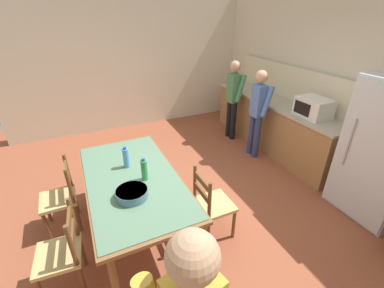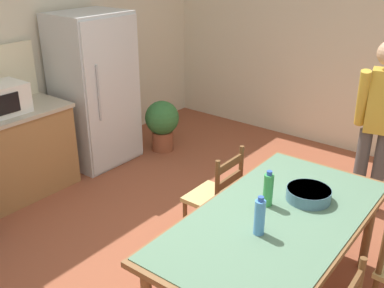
{
  "view_description": "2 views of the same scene",
  "coord_description": "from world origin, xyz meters",
  "px_view_note": "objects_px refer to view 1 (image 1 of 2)",
  "views": [
    {
      "loc": [
        2.5,
        -1.12,
        2.46
      ],
      "look_at": [
        -0.17,
        0.1,
        0.91
      ],
      "focal_mm": 24.0,
      "sensor_mm": 36.0,
      "label": 1
    },
    {
      "loc": [
        -2.34,
        -1.9,
        2.46
      ],
      "look_at": [
        0.04,
        -0.03,
        1.13
      ],
      "focal_mm": 42.0,
      "sensor_mm": 36.0,
      "label": 2
    }
  ],
  "objects_px": {
    "chair_side_far_right": "(212,204)",
    "chair_side_near_left": "(61,197)",
    "bottle_off_centre": "(144,170)",
    "serving_bowl": "(132,193)",
    "person_at_counter": "(258,110)",
    "person_at_sink": "(233,97)",
    "dining_table": "(133,183)",
    "bottle_near_centre": "(126,158)",
    "microwave": "(313,108)",
    "chair_side_near_right": "(62,253)"
  },
  "relations": [
    {
      "from": "dining_table",
      "to": "microwave",
      "type": "bearing_deg",
      "value": 94.81
    },
    {
      "from": "chair_side_near_right",
      "to": "person_at_sink",
      "type": "distance_m",
      "value": 3.96
    },
    {
      "from": "bottle_off_centre",
      "to": "chair_side_far_right",
      "type": "xyz_separation_m",
      "value": [
        0.34,
        0.67,
        -0.46
      ]
    },
    {
      "from": "dining_table",
      "to": "bottle_near_centre",
      "type": "bearing_deg",
      "value": -179.47
    },
    {
      "from": "bottle_off_centre",
      "to": "chair_side_near_right",
      "type": "xyz_separation_m",
      "value": [
        0.35,
        -0.92,
        -0.46
      ]
    },
    {
      "from": "serving_bowl",
      "to": "chair_side_near_right",
      "type": "distance_m",
      "value": 0.83
    },
    {
      "from": "microwave",
      "to": "bottle_near_centre",
      "type": "xyz_separation_m",
      "value": [
        0.0,
        -2.96,
        -0.18
      ]
    },
    {
      "from": "dining_table",
      "to": "chair_side_near_right",
      "type": "distance_m",
      "value": 0.95
    },
    {
      "from": "microwave",
      "to": "dining_table",
      "type": "height_order",
      "value": "microwave"
    },
    {
      "from": "dining_table",
      "to": "chair_side_far_right",
      "type": "relative_size",
      "value": 2.16
    },
    {
      "from": "serving_bowl",
      "to": "bottle_off_centre",
      "type": "bearing_deg",
      "value": 141.01
    },
    {
      "from": "bottle_near_centre",
      "to": "bottle_off_centre",
      "type": "xyz_separation_m",
      "value": [
        0.34,
        0.13,
        0.0
      ]
    },
    {
      "from": "dining_table",
      "to": "bottle_off_centre",
      "type": "bearing_deg",
      "value": 52.72
    },
    {
      "from": "microwave",
      "to": "chair_side_far_right",
      "type": "distance_m",
      "value": 2.35
    },
    {
      "from": "dining_table",
      "to": "chair_side_near_left",
      "type": "height_order",
      "value": "chair_side_near_left"
    },
    {
      "from": "bottle_off_centre",
      "to": "chair_side_near_left",
      "type": "relative_size",
      "value": 0.3
    },
    {
      "from": "chair_side_near_left",
      "to": "person_at_counter",
      "type": "xyz_separation_m",
      "value": [
        -0.51,
        3.24,
        0.45
      ]
    },
    {
      "from": "chair_side_near_left",
      "to": "chair_side_far_right",
      "type": "relative_size",
      "value": 1.0
    },
    {
      "from": "person_at_sink",
      "to": "bottle_off_centre",
      "type": "bearing_deg",
      "value": -141.4
    },
    {
      "from": "dining_table",
      "to": "person_at_counter",
      "type": "xyz_separation_m",
      "value": [
        -0.94,
        2.44,
        0.18
      ]
    },
    {
      "from": "bottle_near_centre",
      "to": "person_at_counter",
      "type": "relative_size",
      "value": 0.17
    },
    {
      "from": "dining_table",
      "to": "chair_side_far_right",
      "type": "distance_m",
      "value": 0.95
    },
    {
      "from": "chair_side_near_right",
      "to": "chair_side_near_left",
      "type": "bearing_deg",
      "value": -175.56
    },
    {
      "from": "chair_side_near_right",
      "to": "dining_table",
      "type": "bearing_deg",
      "value": 123.52
    },
    {
      "from": "dining_table",
      "to": "bottle_off_centre",
      "type": "relative_size",
      "value": 7.28
    },
    {
      "from": "microwave",
      "to": "chair_side_near_left",
      "type": "distance_m",
      "value": 3.82
    },
    {
      "from": "chair_side_near_left",
      "to": "bottle_off_centre",
      "type": "bearing_deg",
      "value": 58.14
    },
    {
      "from": "chair_side_near_right",
      "to": "chair_side_far_right",
      "type": "distance_m",
      "value": 1.59
    },
    {
      "from": "chair_side_near_left",
      "to": "chair_side_far_right",
      "type": "bearing_deg",
      "value": 59.49
    },
    {
      "from": "bottle_off_centre",
      "to": "person_at_counter",
      "type": "distance_m",
      "value": 2.53
    },
    {
      "from": "chair_side_far_right",
      "to": "chair_side_near_left",
      "type": "bearing_deg",
      "value": 61.39
    },
    {
      "from": "bottle_near_centre",
      "to": "chair_side_near_right",
      "type": "xyz_separation_m",
      "value": [
        0.69,
        -0.79,
        -0.46
      ]
    },
    {
      "from": "microwave",
      "to": "serving_bowl",
      "type": "bearing_deg",
      "value": -78.95
    },
    {
      "from": "chair_side_near_right",
      "to": "bottle_near_centre",
      "type": "bearing_deg",
      "value": 135.24
    },
    {
      "from": "microwave",
      "to": "chair_side_far_right",
      "type": "xyz_separation_m",
      "value": [
        0.68,
        -2.16,
        -0.65
      ]
    },
    {
      "from": "chair_side_near_right",
      "to": "microwave",
      "type": "bearing_deg",
      "value": 104.47
    },
    {
      "from": "bottle_off_centre",
      "to": "person_at_counter",
      "type": "height_order",
      "value": "person_at_counter"
    },
    {
      "from": "person_at_counter",
      "to": "chair_side_near_left",
      "type": "bearing_deg",
      "value": -171.07
    },
    {
      "from": "serving_bowl",
      "to": "microwave",
      "type": "bearing_deg",
      "value": 101.05
    },
    {
      "from": "serving_bowl",
      "to": "dining_table",
      "type": "bearing_deg",
      "value": 168.07
    },
    {
      "from": "dining_table",
      "to": "bottle_near_centre",
      "type": "xyz_separation_m",
      "value": [
        -0.24,
        -0.0,
        0.2
      ]
    },
    {
      "from": "bottle_off_centre",
      "to": "chair_side_near_left",
      "type": "xyz_separation_m",
      "value": [
        -0.53,
        -0.93,
        -0.46
      ]
    },
    {
      "from": "chair_side_near_right",
      "to": "person_at_counter",
      "type": "distance_m",
      "value": 3.55
    },
    {
      "from": "microwave",
      "to": "serving_bowl",
      "type": "height_order",
      "value": "microwave"
    },
    {
      "from": "chair_side_near_left",
      "to": "person_at_sink",
      "type": "height_order",
      "value": "person_at_sink"
    },
    {
      "from": "chair_side_near_left",
      "to": "chair_side_far_right",
      "type": "distance_m",
      "value": 1.82
    },
    {
      "from": "serving_bowl",
      "to": "person_at_counter",
      "type": "xyz_separation_m",
      "value": [
        -1.29,
        2.51,
        0.06
      ]
    },
    {
      "from": "bottle_off_centre",
      "to": "serving_bowl",
      "type": "distance_m",
      "value": 0.33
    },
    {
      "from": "bottle_off_centre",
      "to": "bottle_near_centre",
      "type": "bearing_deg",
      "value": -159.26
    },
    {
      "from": "bottle_near_centre",
      "to": "chair_side_far_right",
      "type": "xyz_separation_m",
      "value": [
        0.68,
        0.8,
        -0.46
      ]
    }
  ]
}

